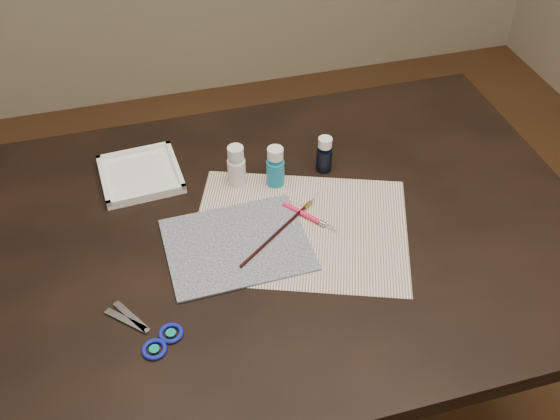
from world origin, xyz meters
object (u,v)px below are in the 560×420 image
object	(u,v)px
canvas	(237,244)
scissors	(138,329)
paint_bottle_navy	(324,154)
paper	(300,229)
paint_bottle_cyan	(275,167)
palette_tray	(140,174)
paint_bottle_white	(236,166)

from	to	relation	value
canvas	scissors	bearing A→B (deg)	-143.80
paint_bottle_navy	scissors	xyz separation A→B (m)	(-0.45, -0.34, -0.04)
paper	paint_bottle_cyan	size ratio (longest dim) A/B	4.51
scissors	paper	bearing A→B (deg)	-110.14
canvas	paint_bottle_navy	xyz separation A→B (m)	(0.24, 0.18, 0.04)
canvas	palette_tray	distance (m)	0.31
paper	paint_bottle_white	size ratio (longest dim) A/B	4.47
paper	palette_tray	world-z (taller)	palette_tray
palette_tray	paper	bearing A→B (deg)	-40.16
paper	scissors	xyz separation A→B (m)	(-0.35, -0.17, 0.00)
canvas	scissors	world-z (taller)	scissors
paint_bottle_white	paint_bottle_navy	distance (m)	0.20
paint_bottle_cyan	scissors	world-z (taller)	paint_bottle_cyan
paper	paint_bottle_navy	world-z (taller)	paint_bottle_navy
canvas	paint_bottle_cyan	world-z (taller)	paint_bottle_cyan
paint_bottle_white	scissors	bearing A→B (deg)	-126.50
paint_bottle_cyan	paper	bearing A→B (deg)	-85.38
paint_bottle_navy	scissors	world-z (taller)	paint_bottle_navy
paint_bottle_white	paint_bottle_cyan	bearing A→B (deg)	-17.34
canvas	paint_bottle_white	world-z (taller)	paint_bottle_white
canvas	paint_bottle_cyan	distance (m)	0.21
paper	scissors	world-z (taller)	scissors
paper	scissors	size ratio (longest dim) A/B	2.59
scissors	palette_tray	size ratio (longest dim) A/B	0.98
paint_bottle_cyan	palette_tray	world-z (taller)	paint_bottle_cyan
paint_bottle_navy	paint_bottle_cyan	bearing A→B (deg)	-170.92
paint_bottle_white	scissors	world-z (taller)	paint_bottle_white
scissors	paint_bottle_navy	bearing A→B (deg)	-99.12
scissors	palette_tray	xyz separation A→B (m)	(0.05, 0.42, 0.01)
paint_bottle_navy	scissors	distance (m)	0.57
paint_bottle_white	palette_tray	distance (m)	0.22
paint_bottle_white	palette_tray	size ratio (longest dim) A/B	0.57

